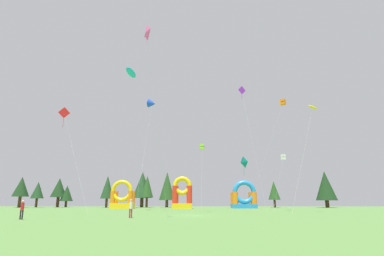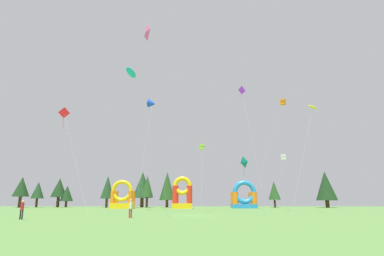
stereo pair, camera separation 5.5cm
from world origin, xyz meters
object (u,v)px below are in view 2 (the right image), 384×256
at_px(kite_cyan_parafoil, 131,73).
at_px(kite_purple_diamond, 242,92).
at_px(kite_white_box, 283,157).
at_px(person_near_camera, 131,207).
at_px(inflatable_red_slide, 244,198).
at_px(person_midfield, 22,208).
at_px(kite_orange_box, 283,102).
at_px(kite_blue_delta, 152,104).
at_px(kite_red_diamond, 64,114).
at_px(kite_teal_diamond, 243,163).
at_px(kite_pink_diamond, 146,34).
at_px(kite_lime_box, 202,147).
at_px(inflatable_blue_arch, 122,199).
at_px(kite_yellow_parafoil, 313,108).
at_px(inflatable_orange_dome, 182,196).

bearing_deg(kite_cyan_parafoil, kite_purple_diamond, -29.79).
relative_size(kite_cyan_parafoil, kite_white_box, 2.47).
bearing_deg(person_near_camera, kite_white_box, -144.47).
xyz_separation_m(kite_purple_diamond, inflatable_red_slide, (4.55, 30.83, -14.55)).
bearing_deg(person_midfield, kite_orange_box, 14.80).
distance_m(kite_blue_delta, kite_purple_diamond, 18.83).
bearing_deg(kite_cyan_parafoil, kite_white_box, 11.06).
distance_m(kite_red_diamond, kite_teal_diamond, 24.52).
distance_m(kite_pink_diamond, kite_blue_delta, 24.99).
height_order(kite_orange_box, kite_lime_box, kite_orange_box).
relative_size(inflatable_blue_arch, inflatable_red_slide, 0.98).
bearing_deg(person_midfield, person_near_camera, -0.67).
bearing_deg(kite_pink_diamond, kite_purple_diamond, 47.91).
height_order(kite_white_box, kite_yellow_parafoil, kite_yellow_parafoil).
height_order(kite_lime_box, person_near_camera, kite_lime_box).
bearing_deg(person_midfield, kite_lime_box, 29.44).
xyz_separation_m(kite_pink_diamond, inflatable_orange_dome, (2.21, 41.27, -15.70)).
height_order(kite_blue_delta, inflatable_red_slide, kite_blue_delta).
bearing_deg(kite_orange_box, kite_red_diamond, -163.23).
height_order(kite_white_box, kite_lime_box, kite_lime_box).
bearing_deg(kite_blue_delta, kite_teal_diamond, -39.14).
bearing_deg(kite_red_diamond, kite_teal_diamond, 8.14).
height_order(kite_purple_diamond, inflatable_blue_arch, kite_purple_diamond).
bearing_deg(kite_cyan_parafoil, inflatable_blue_arch, 104.36).
bearing_deg(kite_pink_diamond, kite_lime_box, 71.69).
distance_m(kite_orange_box, person_midfield, 39.00).
height_order(kite_orange_box, kite_blue_delta, kite_blue_delta).
relative_size(kite_blue_delta, kite_purple_diamond, 1.14).
bearing_deg(kite_yellow_parafoil, inflatable_red_slide, 102.57).
relative_size(kite_pink_diamond, kite_lime_box, 1.86).
height_order(kite_blue_delta, person_near_camera, kite_blue_delta).
height_order(kite_teal_diamond, person_near_camera, kite_teal_diamond).
bearing_deg(kite_orange_box, person_near_camera, -143.21).
relative_size(kite_cyan_parafoil, inflatable_blue_arch, 4.11).
bearing_deg(kite_red_diamond, inflatable_red_slide, 50.29).
bearing_deg(inflatable_blue_arch, kite_red_diamond, -91.90).
height_order(kite_yellow_parafoil, kite_lime_box, kite_yellow_parafoil).
relative_size(kite_white_box, inflatable_blue_arch, 1.66).
xyz_separation_m(kite_cyan_parafoil, person_near_camera, (5.12, -19.78, -23.30)).
distance_m(kite_white_box, person_near_camera, 35.31).
height_order(kite_red_diamond, kite_blue_delta, kite_blue_delta).
height_order(kite_yellow_parafoil, inflatable_red_slide, kite_yellow_parafoil).
xyz_separation_m(kite_blue_delta, person_near_camera, (1.27, -21.17, -17.84)).
relative_size(kite_orange_box, person_midfield, 10.17).
bearing_deg(inflatable_red_slide, kite_pink_diamond, -110.37).
bearing_deg(inflatable_red_slide, kite_blue_delta, -135.08).
bearing_deg(kite_cyan_parafoil, kite_orange_box, -9.17).
distance_m(kite_lime_box, kite_purple_diamond, 10.50).
distance_m(kite_cyan_parafoil, kite_teal_diamond, 27.40).
bearing_deg(kite_yellow_parafoil, kite_red_diamond, -170.75).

